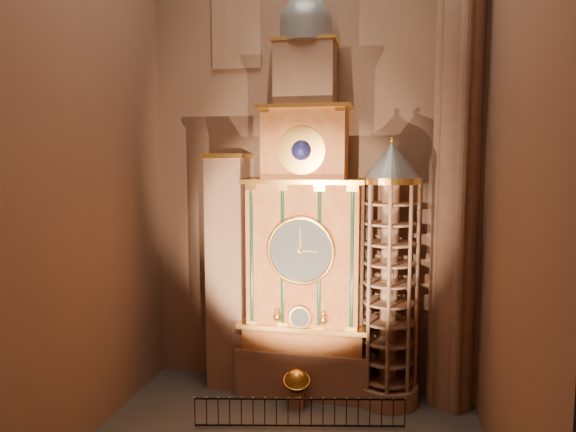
% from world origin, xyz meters
% --- Properties ---
extents(wall_back, '(22.00, 0.00, 22.00)m').
position_xyz_m(wall_back, '(0.00, 6.00, 11.00)').
color(wall_back, brown).
rests_on(wall_back, floor).
extents(wall_left, '(0.00, 22.00, 22.00)m').
position_xyz_m(wall_left, '(-7.00, 0.00, 11.00)').
color(wall_left, brown).
rests_on(wall_left, floor).
extents(wall_right, '(0.00, 22.00, 22.00)m').
position_xyz_m(wall_right, '(7.00, 0.00, 11.00)').
color(wall_right, brown).
rests_on(wall_right, floor).
extents(astronomical_clock, '(5.60, 2.41, 16.70)m').
position_xyz_m(astronomical_clock, '(0.00, 4.96, 6.68)').
color(astronomical_clock, '#8C634C').
rests_on(astronomical_clock, floor).
extents(portrait_tower, '(1.80, 1.60, 10.20)m').
position_xyz_m(portrait_tower, '(-3.40, 4.98, 5.15)').
color(portrait_tower, '#8C634C').
rests_on(portrait_tower, floor).
extents(stair_turret, '(2.50, 2.50, 10.80)m').
position_xyz_m(stair_turret, '(3.50, 4.70, 5.27)').
color(stair_turret, '#8C634C').
rests_on(stair_turret, floor).
extents(gothic_pier, '(2.04, 2.04, 22.00)m').
position_xyz_m(gothic_pier, '(6.10, 5.00, 11.00)').
color(gothic_pier, '#8C634C').
rests_on(gothic_pier, floor).
extents(stained_glass_window, '(2.20, 0.14, 5.20)m').
position_xyz_m(stained_glass_window, '(-3.20, 5.92, 16.50)').
color(stained_glass_window, '#371C7E').
rests_on(stained_glass_window, wall_back).
extents(celestial_globe, '(1.26, 1.21, 1.59)m').
position_xyz_m(celestial_globe, '(-0.05, 3.44, 0.95)').
color(celestial_globe, '#8C634C').
rests_on(celestial_globe, floor).
extents(iron_railing, '(7.64, 1.56, 1.09)m').
position_xyz_m(iron_railing, '(0.37, 1.85, 0.59)').
color(iron_railing, black).
rests_on(iron_railing, floor).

